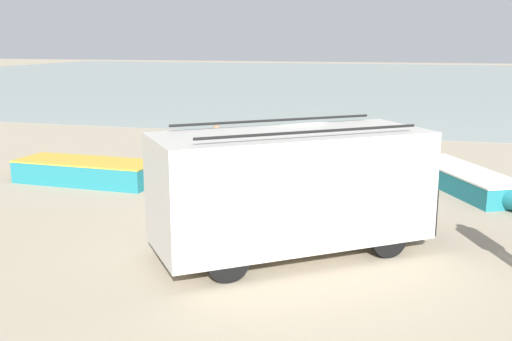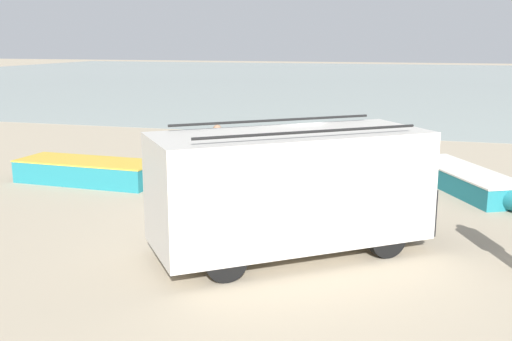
{
  "view_description": "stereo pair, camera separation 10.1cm",
  "coord_description": "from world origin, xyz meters",
  "px_view_note": "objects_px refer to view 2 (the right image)",
  "views": [
    {
      "loc": [
        3.27,
        -13.13,
        3.99
      ],
      "look_at": [
        -0.39,
        0.08,
        1.0
      ],
      "focal_mm": 42.0,
      "sensor_mm": 36.0,
      "label": 1
    },
    {
      "loc": [
        3.37,
        -13.11,
        3.99
      ],
      "look_at": [
        -0.39,
        0.08,
        1.0
      ],
      "focal_mm": 42.0,
      "sensor_mm": 36.0,
      "label": 2
    }
  ],
  "objects_px": {
    "parked_van": "(291,187)",
    "fishing_rowboat_1": "(467,181)",
    "fisherman_0": "(218,150)",
    "fishing_rowboat_0": "(93,172)",
    "fishing_rowboat_4": "(308,153)"
  },
  "relations": [
    {
      "from": "parked_van",
      "to": "fishing_rowboat_0",
      "type": "relative_size",
      "value": 1.08
    },
    {
      "from": "parked_van",
      "to": "fishing_rowboat_4",
      "type": "bearing_deg",
      "value": 61.58
    },
    {
      "from": "fisherman_0",
      "to": "fishing_rowboat_0",
      "type": "bearing_deg",
      "value": -19.26
    },
    {
      "from": "fishing_rowboat_4",
      "to": "fisherman_0",
      "type": "relative_size",
      "value": 2.25
    },
    {
      "from": "fishing_rowboat_0",
      "to": "fisherman_0",
      "type": "bearing_deg",
      "value": 8.42
    },
    {
      "from": "parked_van",
      "to": "fishing_rowboat_1",
      "type": "distance_m",
      "value": 7.0
    },
    {
      "from": "fishing_rowboat_0",
      "to": "fisherman_0",
      "type": "height_order",
      "value": "fisherman_0"
    },
    {
      "from": "fishing_rowboat_4",
      "to": "fisherman_0",
      "type": "distance_m",
      "value": 4.57
    },
    {
      "from": "parked_van",
      "to": "fisherman_0",
      "type": "height_order",
      "value": "parked_van"
    },
    {
      "from": "fishing_rowboat_1",
      "to": "fishing_rowboat_4",
      "type": "distance_m",
      "value": 5.57
    },
    {
      "from": "fisherman_0",
      "to": "parked_van",
      "type": "bearing_deg",
      "value": 98.9
    },
    {
      "from": "fishing_rowboat_0",
      "to": "fishing_rowboat_4",
      "type": "xyz_separation_m",
      "value": [
        5.33,
        4.57,
        -0.02
      ]
    },
    {
      "from": "fishing_rowboat_1",
      "to": "fisherman_0",
      "type": "bearing_deg",
      "value": -104.36
    },
    {
      "from": "fishing_rowboat_1",
      "to": "fishing_rowboat_4",
      "type": "bearing_deg",
      "value": -145.8
    },
    {
      "from": "fishing_rowboat_0",
      "to": "fishing_rowboat_1",
      "type": "bearing_deg",
      "value": 12.7
    }
  ]
}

